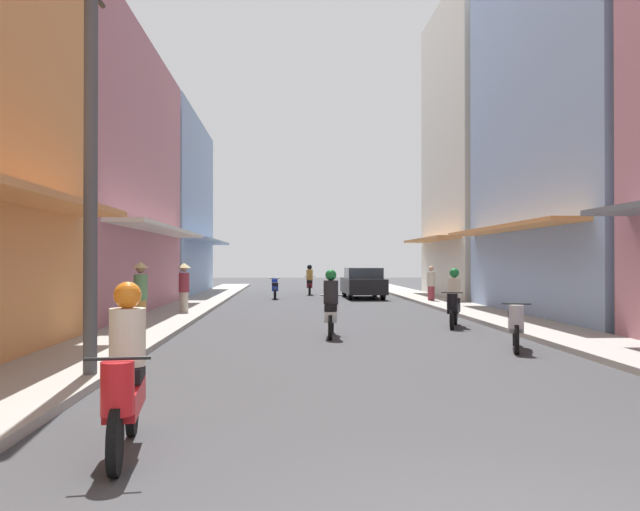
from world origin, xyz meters
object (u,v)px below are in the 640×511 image
Objects in this scene: motorbike_silver at (516,325)px; pedestrian_foreground at (184,286)px; utility_pole at (91,160)px; parked_car at (363,283)px; motorbike_maroon at (310,281)px; motorbike_red at (125,377)px; pedestrian_far at (141,292)px; pedestrian_crossing at (431,285)px; motorbike_blue at (275,288)px; motorbike_white at (331,307)px; motorbike_black at (454,301)px.

pedestrian_foreground is (-7.91, 8.55, 0.46)m from motorbike_silver.
motorbike_silver is 8.46m from utility_pole.
parked_car is at bearing 72.43° from utility_pole.
motorbike_silver is at bearing 21.62° from utility_pole.
utility_pole reaches higher than motorbike_maroon.
motorbike_maroon is (-3.37, 20.67, 0.20)m from motorbike_silver.
motorbike_red is at bearing -95.65° from motorbike_maroon.
pedestrian_crossing is at bearing 45.84° from pedestrian_far.
parked_car reaches higher than motorbike_blue.
pedestrian_foreground is at bearing -150.12° from pedestrian_crossing.
motorbike_silver is 1.12× the size of pedestrian_crossing.
pedestrian_crossing is (7.55, 20.41, 0.07)m from motorbike_red.
motorbike_white is 12.61m from pedestrian_crossing.
pedestrian_far is (-3.15, -13.41, 0.48)m from motorbike_blue.
motorbike_white is at bearing 74.00° from motorbike_red.
motorbike_black is at bearing -78.50° from motorbike_maroon.
pedestrian_crossing is at bearing 62.15° from utility_pole.
pedestrian_foreground reaches higher than motorbike_silver.
pedestrian_foreground is at bearing -107.70° from motorbike_blue.
motorbike_blue is 13.84m from motorbike_black.
pedestrian_crossing is 14.01m from pedestrian_far.
parked_car is 21.62m from utility_pole.
parked_car is at bearing 77.99° from motorbike_red.
motorbike_maroon is at bearing 80.23° from utility_pole.
pedestrian_crossing is at bearing -54.04° from motorbike_maroon.
motorbike_white is 4.99m from pedestrian_far.
motorbike_white and motorbike_maroon have the same top height.
pedestrian_foreground is (-4.55, -12.11, 0.26)m from motorbike_maroon.
motorbike_blue is at bearing -177.30° from parked_car.
motorbike_white is 1.04× the size of motorbike_silver.
utility_pole is (0.83, -6.86, 2.27)m from pedestrian_far.
motorbike_red is 9.19m from motorbike_white.
pedestrian_far reaches higher than pedestrian_foreground.
pedestrian_far is at bearing -134.16° from pedestrian_crossing.
motorbike_red is 1.00× the size of motorbike_maroon.
motorbike_blue is at bearing 111.39° from motorbike_black.
motorbike_white reaches higher than motorbike_blue.
pedestrian_foreground is at bearing 152.36° from motorbike_black.
motorbike_black and motorbike_maroon have the same top height.
motorbike_red is 23.79m from motorbike_blue.
pedestrian_far is at bearing 96.88° from utility_pole.
motorbike_black is 16.55m from motorbike_maroon.
pedestrian_crossing is 0.89× the size of pedestrian_far.
motorbike_white reaches higher than motorbike_silver.
pedestrian_foreground is at bearing 132.77° from motorbike_silver.
motorbike_red is 1.06× the size of pedestrian_foreground.
motorbike_red is 1.03× the size of pedestrian_far.
motorbike_maroon is at bearing 101.50° from motorbike_black.
parked_car is at bearing 93.87° from motorbike_black.
motorbike_white is (1.59, -14.94, 0.20)m from motorbike_blue.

